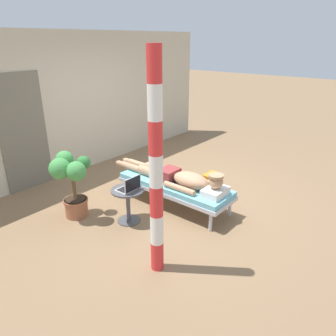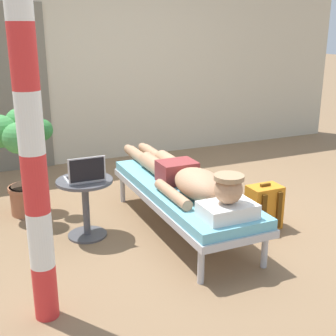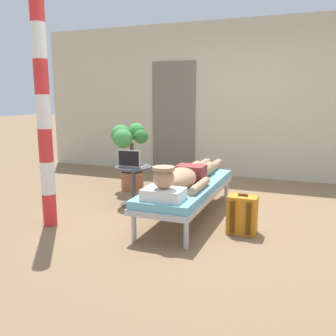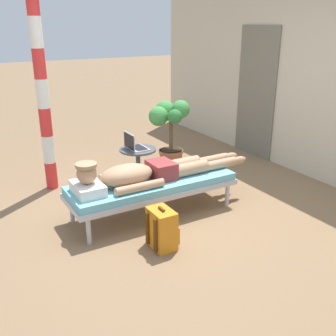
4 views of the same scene
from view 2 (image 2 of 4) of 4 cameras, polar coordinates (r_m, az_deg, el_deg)
ground_plane at (r=4.40m, az=3.68°, el=-6.21°), size 40.00×40.00×0.00m
house_wall_back at (r=6.19m, az=-8.88°, el=13.47°), size 7.60×0.20×2.70m
house_door_panel at (r=5.91m, az=-18.92°, el=9.34°), size 0.84×0.03×2.04m
lounge_chair at (r=4.01m, az=1.85°, el=-3.24°), size 0.65×1.93×0.42m
person_reclining at (r=3.89m, az=2.41°, el=-1.23°), size 0.53×2.17×0.33m
side_table at (r=3.95m, az=-10.39°, el=-3.74°), size 0.48×0.48×0.52m
laptop at (r=3.82m, az=-10.38°, el=-0.84°), size 0.31×0.24×0.23m
backpack at (r=4.20m, az=11.97°, el=-4.87°), size 0.30×0.26×0.42m
potted_plant at (r=4.49m, az=-18.25°, el=1.75°), size 0.62×0.62×1.02m
porch_post at (r=2.63m, az=-17.08°, el=5.49°), size 0.15×0.15×2.51m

